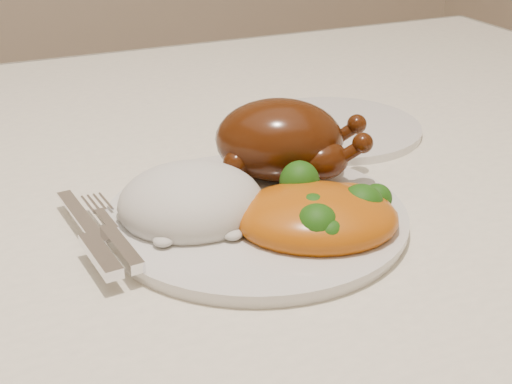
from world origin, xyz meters
name	(u,v)px	position (x,y,z in m)	size (l,w,h in m)	color
dining_table	(99,276)	(0.00, 0.00, 0.67)	(1.60, 0.90, 0.76)	brown
tablecloth	(92,215)	(0.00, 0.00, 0.74)	(1.73, 1.03, 0.18)	beige
dinner_plate	(256,218)	(0.12, -0.13, 0.77)	(0.27, 0.27, 0.01)	silver
side_plate	(333,128)	(0.30, 0.04, 0.77)	(0.21, 0.21, 0.01)	silver
roast_chicken	(283,140)	(0.18, -0.07, 0.82)	(0.17, 0.14, 0.08)	#4B1D08
rice_mound	(191,203)	(0.07, -0.12, 0.79)	(0.15, 0.14, 0.07)	white
mac_and_cheese	(322,214)	(0.16, -0.18, 0.79)	(0.17, 0.16, 0.06)	#C1570C
cutlery	(104,239)	(-0.02, -0.14, 0.78)	(0.04, 0.17, 0.01)	silver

